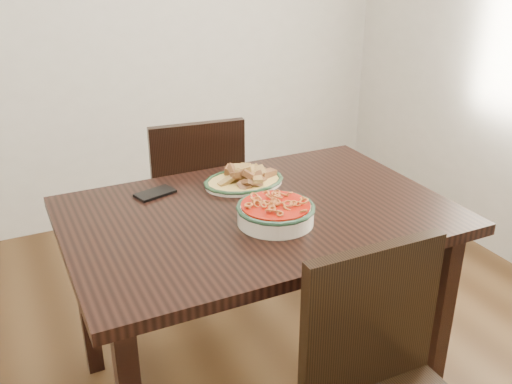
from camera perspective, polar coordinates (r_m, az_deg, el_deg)
name	(u,v)px	position (r m, az deg, el deg)	size (l,w,h in m)	color
wall_back	(102,1)	(3.36, -15.11, 17.92)	(3.50, 0.10, 2.60)	beige
dining_table	(258,232)	(2.01, 0.25, -4.07)	(1.31, 0.88, 0.75)	black
chair_far	(194,197)	(2.70, -6.18, -0.48)	(0.46, 0.46, 0.89)	black
fish_plate	(244,174)	(2.16, -1.23, 1.85)	(0.30, 0.24, 0.11)	white
noodle_bowl	(276,211)	(1.87, 1.97, -1.87)	(0.26, 0.26, 0.08)	silver
smartphone	(155,193)	(2.12, -10.06, -0.12)	(0.14, 0.08, 0.01)	black
napkin	(241,173)	(2.27, -1.56, 1.87)	(0.12, 0.10, 0.01)	maroon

